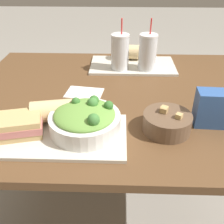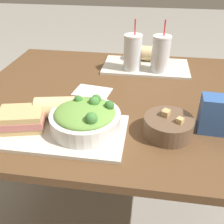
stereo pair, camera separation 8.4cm
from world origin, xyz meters
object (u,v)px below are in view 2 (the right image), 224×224
Objects in this scene: soup_bowl at (168,125)px; baguette_far at (143,53)px; sandwich_near at (22,119)px; drink_cup_red at (160,55)px; salad_bowl at (86,117)px; baguette_near at (60,107)px; napkin_folded at (92,92)px; drink_cup_dark at (133,54)px; chip_bag at (222,115)px.

soup_bowl is 0.65m from baguette_far.
sandwich_near is 0.72m from drink_cup_red.
salad_bowl is 0.12m from baguette_near.
napkin_folded is at bearing -139.01° from drink_cup_red.
salad_bowl is 1.81× the size of baguette_far.
drink_cup_red reaches higher than soup_bowl.
baguette_near reaches higher than napkin_folded.
soup_bowl is 0.53m from drink_cup_dark.
soup_bowl is at bearing -86.72° from drink_cup_red.
salad_bowl reaches higher than baguette_near.
chip_bag is at bearing -54.06° from drink_cup_dark.
sandwich_near is at bearing 155.42° from baguette_far.
sandwich_near is 1.14× the size of chip_bag.
baguette_near is 0.72× the size of drink_cup_red.
drink_cup_red is 0.50m from chip_bag.
salad_bowl is 1.41× the size of napkin_folded.
drink_cup_dark is 1.00× the size of drink_cup_red.
napkin_folded is (-0.04, 0.28, -0.05)m from salad_bowl.
baguette_far is 0.53× the size of drink_cup_red.
baguette_near is at bearing 24.13° from sandwich_near.
baguette_far is at bearing 76.89° from salad_bowl.
salad_bowl is 1.38× the size of sandwich_near.
drink_cup_dark is (0.32, 0.55, 0.05)m from sandwich_near.
baguette_near is 0.52m from drink_cup_dark.
baguette_near is at bearing 175.26° from soup_bowl.
baguette_far is at bearing 71.69° from drink_cup_dark.
drink_cup_dark is 0.30m from napkin_folded.
drink_cup_red reaches higher than drink_cup_dark.
salad_bowl reaches higher than baguette_far.
salad_bowl is 0.58m from drink_cup_red.
chip_bag is (0.33, -0.46, -0.03)m from drink_cup_dark.
salad_bowl is 0.95× the size of drink_cup_red.
baguette_near and baguette_far have the same top height.
baguette_far is at bearing 63.07° from napkin_folded.
drink_cup_red is at bearing 65.20° from salad_bowl.
baguette_far is 0.15m from drink_cup_dark.
soup_bowl is at bearing -7.62° from sandwich_near.
baguette_far is 0.53× the size of drink_cup_dark.
sandwich_near is 0.78m from baguette_far.
chip_bag is (0.65, 0.09, 0.02)m from sandwich_near.
drink_cup_dark is at bearing 107.94° from soup_bowl.
chip_bag reaches higher than sandwich_near.
chip_bag is at bearing -5.64° from sandwich_near.
baguette_near is at bearing 160.19° from baguette_far.
salad_bowl reaches higher than soup_bowl.
salad_bowl is at bearing -6.17° from sandwich_near.
napkin_folded is (0.17, 0.31, -0.04)m from sandwich_near.
soup_bowl is 0.38m from baguette_near.
salad_bowl is 0.54m from drink_cup_dark.
soup_bowl is 0.66× the size of drink_cup_dark.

